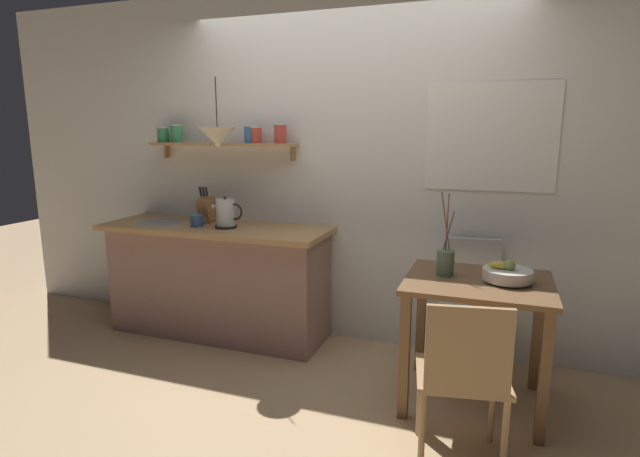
{
  "coord_description": "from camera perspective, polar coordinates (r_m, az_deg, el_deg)",
  "views": [
    {
      "loc": [
        1.08,
        -3.03,
        1.64
      ],
      "look_at": [
        -0.1,
        0.25,
        0.95
      ],
      "focal_mm": 27.96,
      "sensor_mm": 36.0,
      "label": 1
    }
  ],
  "objects": [
    {
      "name": "coffee_mug_by_sink",
      "position": [
        3.98,
        -13.9,
        0.87
      ],
      "size": [
        0.13,
        0.09,
        0.09
      ],
      "color": "#3D5B89",
      "rests_on": "kitchen_counter"
    },
    {
      "name": "dining_chair_far",
      "position": [
        3.63,
        16.91,
        -7.61
      ],
      "size": [
        0.46,
        0.45,
        0.9
      ],
      "color": "silver",
      "rests_on": "ground_plane"
    },
    {
      "name": "dining_table",
      "position": [
        3.11,
        17.53,
        -8.18
      ],
      "size": [
        0.83,
        0.72,
        0.78
      ],
      "color": "brown",
      "rests_on": "ground_plane"
    },
    {
      "name": "dining_chair_near",
      "position": [
        2.56,
        16.12,
        -15.63
      ],
      "size": [
        0.5,
        0.46,
        0.88
      ],
      "color": "tan",
      "rests_on": "ground_plane"
    },
    {
      "name": "knife_block",
      "position": [
        4.14,
        -12.83,
        2.25
      ],
      "size": [
        0.1,
        0.17,
        0.29
      ],
      "color": "#9E6B3D",
      "rests_on": "kitchen_counter"
    },
    {
      "name": "fruit_bowl",
      "position": [
        3.07,
        20.62,
        -4.86
      ],
      "size": [
        0.28,
        0.28,
        0.13
      ],
      "color": "silver",
      "rests_on": "dining_table"
    },
    {
      "name": "pendant_lamp",
      "position": [
        3.72,
        -11.65,
        10.22
      ],
      "size": [
        0.27,
        0.27,
        0.49
      ],
      "color": "black"
    },
    {
      "name": "back_wall",
      "position": [
        3.79,
        6.45,
        6.77
      ],
      "size": [
        6.8,
        0.11,
        2.7
      ],
      "color": "white",
      "rests_on": "ground_plane"
    },
    {
      "name": "electric_kettle",
      "position": [
        3.87,
        -10.71,
        1.67
      ],
      "size": [
        0.26,
        0.17,
        0.24
      ],
      "color": "black",
      "rests_on": "kitchen_counter"
    },
    {
      "name": "kitchen_counter",
      "position": [
        4.12,
        -11.6,
        -5.73
      ],
      "size": [
        1.83,
        0.63,
        0.9
      ],
      "color": "gray",
      "rests_on": "ground_plane"
    },
    {
      "name": "wall_shelf",
      "position": [
        4.09,
        -11.01,
        10.0
      ],
      "size": [
        1.27,
        0.2,
        0.28
      ],
      "color": "tan"
    },
    {
      "name": "ground_plane",
      "position": [
        3.61,
        0.15,
        -15.82
      ],
      "size": [
        14.0,
        14.0,
        0.0
      ],
      "primitive_type": "plane",
      "color": "tan"
    },
    {
      "name": "twig_vase",
      "position": [
        3.1,
        14.14,
        -3.68
      ],
      "size": [
        0.1,
        0.1,
        0.5
      ],
      "color": "#567056",
      "rests_on": "dining_table"
    }
  ]
}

